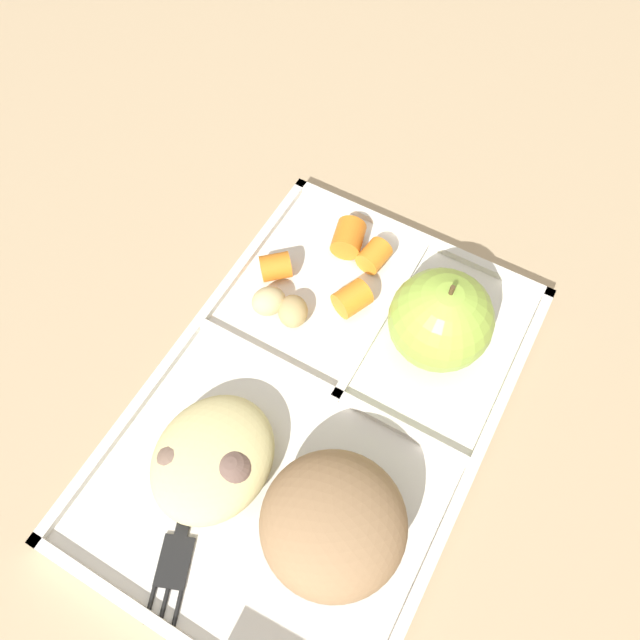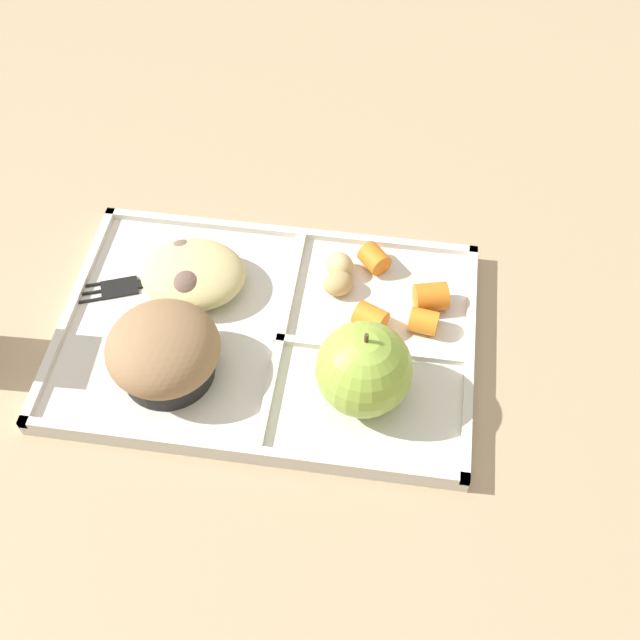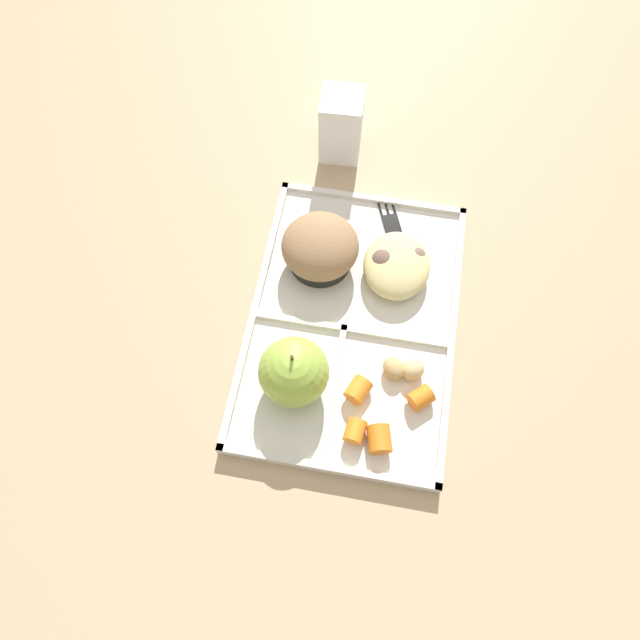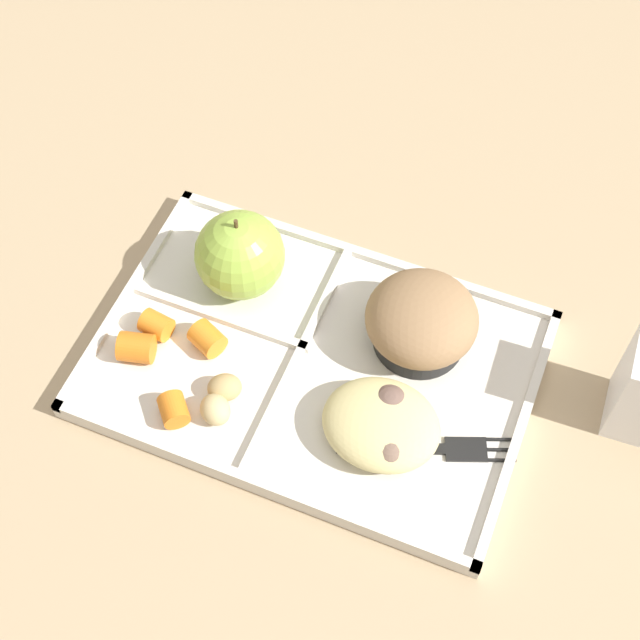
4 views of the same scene
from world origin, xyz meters
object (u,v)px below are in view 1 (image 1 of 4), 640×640
lunch_tray (319,408)px  plastic_fork (183,526)px  bran_muffin (333,525)px  green_apple (441,320)px

lunch_tray → plastic_fork: (0.13, -0.04, 0.01)m
lunch_tray → bran_muffin: 0.10m
bran_muffin → plastic_fork: (0.05, -0.10, -0.03)m
green_apple → bran_muffin: size_ratio=0.91×
green_apple → plastic_fork: green_apple is taller
lunch_tray → bran_muffin: bearing=35.1°
green_apple → plastic_fork: 0.25m
green_apple → plastic_fork: bearing=-23.3°
bran_muffin → plastic_fork: bran_muffin is taller
green_apple → bran_muffin: 0.18m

